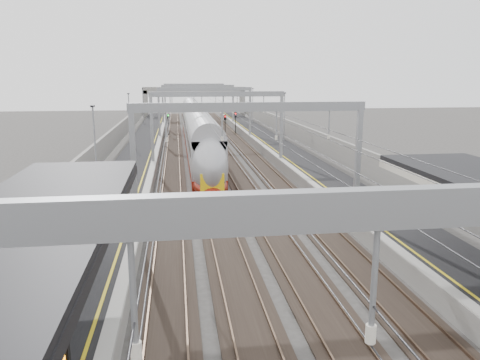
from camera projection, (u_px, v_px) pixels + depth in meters
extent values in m
cube|color=black|center=(138.00, 161.00, 47.97)|extent=(4.00, 120.00, 1.00)
cube|color=black|center=(290.00, 158.00, 50.06)|extent=(4.00, 120.00, 1.00)
cube|color=black|center=(172.00, 165.00, 48.52)|extent=(2.40, 140.00, 0.08)
cube|color=brown|center=(165.00, 164.00, 48.41)|extent=(0.07, 140.00, 0.14)
cube|color=brown|center=(179.00, 164.00, 48.60)|extent=(0.07, 140.00, 0.14)
cube|color=black|center=(201.00, 164.00, 48.91)|extent=(2.40, 140.00, 0.08)
cube|color=brown|center=(194.00, 163.00, 48.80)|extent=(0.07, 140.00, 0.14)
cube|color=brown|center=(208.00, 163.00, 48.99)|extent=(0.07, 140.00, 0.14)
cube|color=black|center=(230.00, 163.00, 49.31)|extent=(2.40, 140.00, 0.08)
cube|color=brown|center=(223.00, 163.00, 49.19)|extent=(0.07, 140.00, 0.14)
cube|color=brown|center=(237.00, 162.00, 49.38)|extent=(0.07, 140.00, 0.14)
cube|color=black|center=(258.00, 163.00, 49.70)|extent=(2.40, 140.00, 0.08)
cube|color=brown|center=(251.00, 162.00, 49.59)|extent=(0.07, 140.00, 0.14)
cube|color=brown|center=(265.00, 162.00, 49.77)|extent=(0.07, 140.00, 0.14)
cube|color=gray|center=(134.00, 165.00, 25.11)|extent=(0.28, 0.28, 6.60)
cube|color=gray|center=(358.00, 160.00, 26.76)|extent=(0.28, 0.28, 6.60)
cube|color=gray|center=(250.00, 107.00, 25.28)|extent=(13.00, 0.25, 0.50)
cube|color=gray|center=(152.00, 127.00, 44.47)|extent=(0.28, 0.28, 6.60)
cube|color=gray|center=(281.00, 125.00, 46.11)|extent=(0.28, 0.28, 6.60)
cube|color=gray|center=(217.00, 94.00, 44.64)|extent=(13.00, 0.25, 0.50)
cube|color=gray|center=(159.00, 112.00, 63.83)|extent=(0.28, 0.28, 6.60)
cube|color=gray|center=(250.00, 111.00, 65.47)|extent=(0.28, 0.28, 6.60)
cube|color=gray|center=(205.00, 89.00, 63.99)|extent=(13.00, 0.25, 0.50)
cube|color=gray|center=(163.00, 104.00, 83.18)|extent=(0.28, 0.28, 6.60)
cube|color=gray|center=(233.00, 103.00, 84.83)|extent=(0.28, 0.28, 6.60)
cube|color=gray|center=(198.00, 86.00, 83.35)|extent=(13.00, 0.25, 0.50)
cube|color=gray|center=(165.00, 99.00, 100.60)|extent=(0.28, 0.28, 6.60)
cube|color=gray|center=(223.00, 99.00, 102.25)|extent=(0.28, 0.28, 6.60)
cube|color=gray|center=(194.00, 85.00, 100.77)|extent=(13.00, 0.25, 0.50)
cylinder|color=#262628|center=(171.00, 109.00, 52.19)|extent=(0.03, 140.00, 0.03)
cylinder|color=#262628|center=(198.00, 108.00, 52.58)|extent=(0.03, 140.00, 0.03)
cylinder|color=#262628|center=(225.00, 108.00, 52.97)|extent=(0.03, 140.00, 0.03)
cylinder|color=#262628|center=(251.00, 108.00, 53.36)|extent=(0.03, 140.00, 0.03)
cylinder|color=black|center=(22.00, 242.00, 17.20)|extent=(0.20, 0.20, 4.00)
cube|color=black|center=(18.00, 352.00, 7.60)|extent=(1.60, 0.15, 0.55)
cube|color=orange|center=(16.00, 355.00, 7.52)|extent=(1.50, 0.02, 0.42)
cube|color=gray|center=(194.00, 90.00, 101.02)|extent=(22.00, 2.20, 1.40)
cube|color=gray|center=(145.00, 105.00, 100.31)|extent=(1.00, 2.20, 6.20)
cube|color=gray|center=(242.00, 104.00, 103.06)|extent=(1.00, 2.20, 6.20)
cube|color=gray|center=(105.00, 151.00, 47.31)|extent=(0.30, 120.00, 3.20)
cube|color=gray|center=(319.00, 147.00, 50.24)|extent=(0.30, 120.00, 3.20)
cube|color=maroon|center=(202.00, 160.00, 47.87)|extent=(2.79, 23.75, 0.83)
cube|color=#9F9FA4|center=(201.00, 141.00, 47.45)|extent=(2.79, 23.75, 3.10)
cube|color=black|center=(207.00, 181.00, 39.90)|extent=(2.07, 2.48, 0.52)
cube|color=maroon|center=(193.00, 133.00, 71.26)|extent=(2.79, 23.75, 0.83)
cube|color=#9F9FA4|center=(193.00, 120.00, 70.83)|extent=(2.79, 23.75, 3.10)
cube|color=black|center=(195.00, 142.00, 63.28)|extent=(2.07, 2.48, 0.52)
ellipsoid|color=#9F9FA4|center=(210.00, 166.00, 35.82)|extent=(2.79, 5.37, 4.34)
cube|color=yellow|center=(212.00, 184.00, 33.87)|extent=(1.76, 0.12, 1.55)
cube|color=black|center=(212.00, 162.00, 33.99)|extent=(1.65, 0.59, 0.97)
cylinder|color=black|center=(169.00, 127.00, 71.80)|extent=(0.12, 0.12, 3.00)
cube|color=black|center=(168.00, 116.00, 71.46)|extent=(0.32, 0.22, 0.75)
sphere|color=#0CE526|center=(168.00, 115.00, 71.30)|extent=(0.16, 0.16, 0.16)
cylinder|color=black|center=(225.00, 128.00, 69.64)|extent=(0.12, 0.12, 3.00)
cube|color=black|center=(225.00, 117.00, 69.30)|extent=(0.32, 0.22, 0.75)
sphere|color=red|center=(225.00, 116.00, 69.14)|extent=(0.16, 0.16, 0.16)
cylinder|color=black|center=(236.00, 125.00, 74.91)|extent=(0.12, 0.12, 3.00)
cube|color=black|center=(235.00, 115.00, 74.56)|extent=(0.32, 0.22, 0.75)
sphere|color=red|center=(236.00, 114.00, 74.41)|extent=(0.16, 0.16, 0.16)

